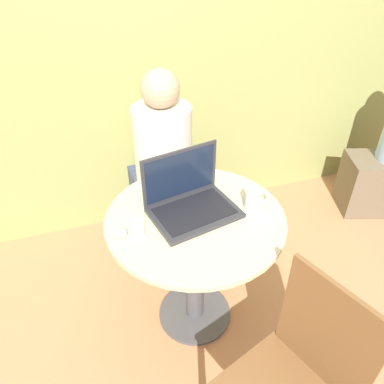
{
  "coord_description": "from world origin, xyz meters",
  "views": [
    {
      "loc": [
        -0.42,
        -1.22,
        1.79
      ],
      "look_at": [
        0.0,
        0.05,
        0.81
      ],
      "focal_mm": 35.0,
      "sensor_mm": 36.0,
      "label": 1
    }
  ],
  "objects": [
    {
      "name": "round_table",
      "position": [
        0.0,
        0.0,
        0.53
      ],
      "size": [
        0.81,
        0.81,
        0.71
      ],
      "color": "#4C4C51",
      "rests_on": "ground_plane"
    },
    {
      "name": "ground_plane",
      "position": [
        0.0,
        0.0,
        0.0
      ],
      "size": [
        12.0,
        12.0,
        0.0
      ],
      "primitive_type": "plane",
      "color": "tan"
    },
    {
      "name": "laptop",
      "position": [
        -0.01,
        0.06,
        0.77
      ],
      "size": [
        0.42,
        0.34,
        0.27
      ],
      "color": "#2D2D33",
      "rests_on": "round_table"
    },
    {
      "name": "person_seated",
      "position": [
        0.02,
        0.7,
        0.49
      ],
      "size": [
        0.35,
        0.53,
        1.18
      ],
      "color": "#3D4766",
      "rests_on": "ground_plane"
    },
    {
      "name": "back_wall",
      "position": [
        0.0,
        0.99,
        1.3
      ],
      "size": [
        7.0,
        0.05,
        2.6
      ],
      "color": "#939956",
      "rests_on": "ground_plane"
    },
    {
      "name": "computer_mouse",
      "position": [
        -0.34,
        -0.02,
        0.73
      ],
      "size": [
        0.06,
        0.04,
        0.04
      ],
      "color": "#B2B2B7",
      "rests_on": "round_table"
    },
    {
      "name": "cell_phone",
      "position": [
        -0.26,
        0.0,
        0.72
      ],
      "size": [
        0.06,
        0.11,
        0.02
      ],
      "color": "silver",
      "rests_on": "round_table"
    },
    {
      "name": "coffee_cup",
      "position": [
        0.27,
        -0.03,
        0.76
      ],
      "size": [
        0.13,
        0.08,
        0.1
      ],
      "color": "white",
      "rests_on": "round_table"
    }
  ]
}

